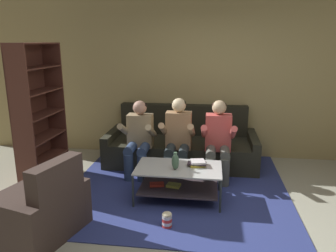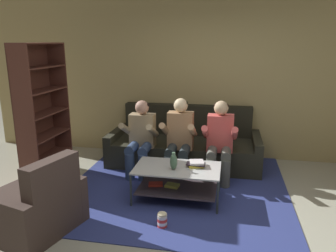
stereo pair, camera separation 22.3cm
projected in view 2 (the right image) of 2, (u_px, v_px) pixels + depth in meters
name	position (u px, v px, depth m)	size (l,w,h in m)	color
ground	(201.00, 227.00, 3.62)	(16.80, 16.80, 0.00)	#A6A691
back_partition	(216.00, 74.00, 5.59)	(8.40, 0.12, 2.90)	tan
couch	(185.00, 146.00, 5.50)	(2.46, 0.99, 0.93)	#27271D
person_seated_left	(141.00, 135.00, 4.96)	(0.50, 0.58, 1.13)	navy
person_seated_middle	(179.00, 136.00, 4.85)	(0.50, 0.58, 1.18)	#252E32
person_seated_right	(220.00, 138.00, 4.74)	(0.50, 0.58, 1.16)	#54564E
coffee_table	(177.00, 178.00, 4.20)	(1.09, 0.63, 0.44)	#BABFBC
area_rug	(180.00, 181.00, 4.79)	(3.00, 3.28, 0.01)	navy
vase	(174.00, 161.00, 4.07)	(0.09, 0.09, 0.22)	#476B4F
book_stack	(196.00, 164.00, 4.18)	(0.24, 0.21, 0.07)	gold
bookshelf	(41.00, 126.00, 4.73)	(0.32, 0.93, 1.98)	#562E24
armchair	(35.00, 206.00, 3.51)	(1.04, 1.06, 0.86)	#3E302A
popcorn_tub	(162.00, 220.00, 3.60)	(0.11, 0.11, 0.18)	red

